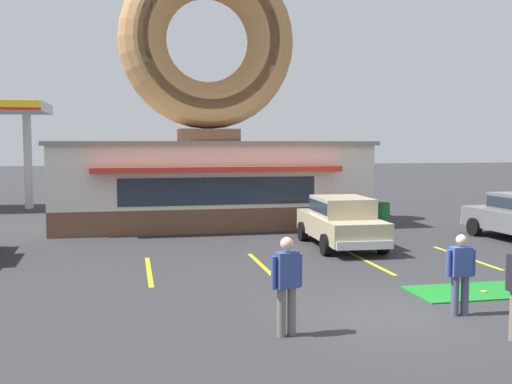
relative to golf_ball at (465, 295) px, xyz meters
The scene contains 13 objects.
ground_plane 2.33m from the golf_ball, 155.62° to the right, with size 160.00×160.00×0.00m, color #2D2D30.
donut_shop_building 14.04m from the golf_ball, 106.54° to the left, with size 12.30×6.75×10.96m.
putting_mat 1.22m from the golf_ball, 16.17° to the left, with size 4.35×1.49×0.03m, color #197523.
mini_donut_near_right 0.59m from the golf_ball, 18.05° to the left, with size 0.13×0.13×0.04m, color #E5C666.
golf_ball is the anchor object (origin of this frame).
car_champagne 6.49m from the golf_ball, 94.35° to the left, with size 2.09×4.61×1.60m.
pedestrian_blue_sweater_man 1.69m from the golf_ball, 125.20° to the right, with size 0.60×0.26×1.56m.
pedestrian_hooded_kid 4.81m from the golf_ball, 158.86° to the right, with size 0.58×0.32×1.71m.
trash_bin 10.61m from the golf_ball, 75.71° to the left, with size 0.57×0.57×0.97m.
parking_stripe_far_left 7.70m from the golf_ball, 148.38° to the left, with size 0.12×3.60×0.01m, color yellow.
parking_stripe_left 5.38m from the golf_ball, 131.39° to the left, with size 0.12×3.60×0.01m, color yellow.
parking_stripe_mid_left 4.08m from the golf_ball, 97.88° to the left, with size 0.12×3.60×0.01m, color yellow.
parking_stripe_centre 4.72m from the golf_ball, 58.85° to the left, with size 0.12×3.60×0.01m, color yellow.
Camera 1 is at (-4.86, -10.44, 3.30)m, focal length 42.00 mm.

